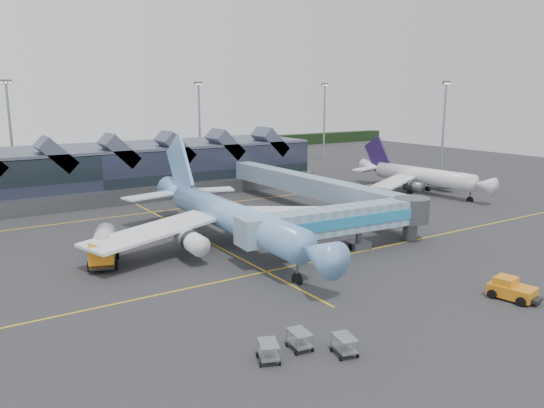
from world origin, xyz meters
TOP-DOWN VIEW (x-y plane):
  - ground at (0.00, 0.00)m, footprint 260.00×260.00m
  - taxi_stripes at (0.00, 10.00)m, footprint 120.00×60.00m
  - tree_line_far at (0.00, 110.00)m, footprint 260.00×4.00m
  - terminal at (-5.07, 47.35)m, footprint 90.00×22.25m
  - light_masts at (21.00, 62.80)m, footprint 132.40×42.56m
  - main_airliner at (1.23, 3.31)m, footprint 38.24×43.92m
  - regional_jet at (51.78, 16.26)m, footprint 29.03×31.67m
  - jet_bridge at (13.51, -6.86)m, footprint 28.06×6.00m
  - fuel_truck at (-14.03, 5.93)m, footprint 5.90×10.86m
  - pushback_tug at (15.88, -27.70)m, footprint 3.65×5.00m
  - baggage_carts at (-7.80, -25.86)m, footprint 7.47×4.93m

SIDE VIEW (x-z plane):
  - ground at x=0.00m, z-range 0.00..0.00m
  - taxi_stripes at x=0.00m, z-range 0.00..0.01m
  - baggage_carts at x=-7.80m, z-range 0.09..1.59m
  - pushback_tug at x=15.88m, z-range -0.10..1.95m
  - tree_line_far at x=0.00m, z-range 0.00..4.00m
  - fuel_truck at x=-14.03m, z-range 0.22..3.89m
  - regional_jet at x=51.78m, z-range -1.99..8.88m
  - jet_bridge at x=13.51m, z-range 1.06..7.04m
  - main_airliner at x=1.23m, z-range -2.91..11.21m
  - terminal at x=-5.07m, z-range -1.38..11.14m
  - light_masts at x=21.00m, z-range 1.26..23.71m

